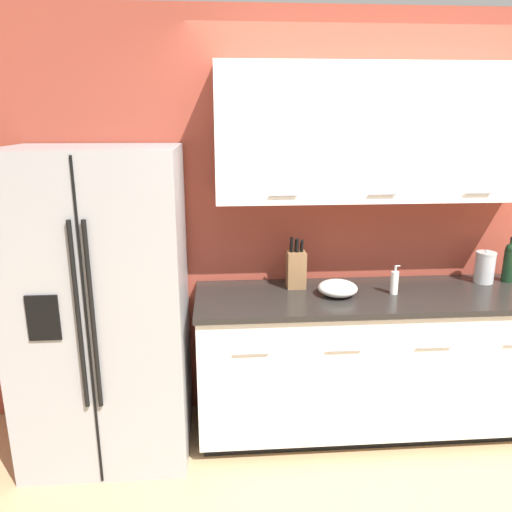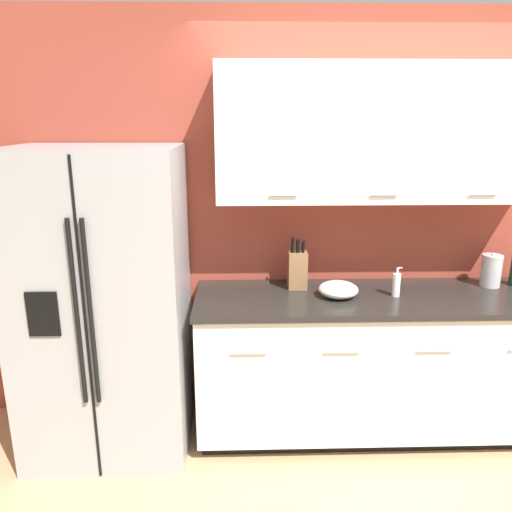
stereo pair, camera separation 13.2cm
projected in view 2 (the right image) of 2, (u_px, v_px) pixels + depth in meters
name	position (u px, v px, depth m)	size (l,w,h in m)	color
wall_back	(386.00, 201.00, 3.15)	(10.00, 0.39, 2.60)	#993D2D
counter_unit	(371.00, 363.00, 3.14)	(2.18, 0.64, 0.93)	black
refrigerator	(105.00, 304.00, 2.92)	(0.93, 0.75, 1.82)	#9E9EA0
knife_block	(297.00, 269.00, 3.10)	(0.12, 0.11, 0.32)	olive
soap_dispenser	(396.00, 284.00, 2.97)	(0.05, 0.05, 0.18)	white
steel_canister	(491.00, 270.00, 3.14)	(0.13, 0.13, 0.22)	#B7B7BA
mixing_bowl	(338.00, 289.00, 2.97)	(0.24, 0.24, 0.09)	white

